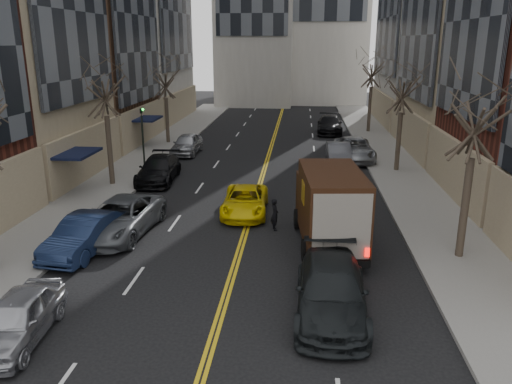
% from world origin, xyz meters
% --- Properties ---
extents(sidewalk_left, '(4.00, 66.00, 0.15)m').
position_xyz_m(sidewalk_left, '(-9.00, 27.00, 0.07)').
color(sidewalk_left, slate).
rests_on(sidewalk_left, ground).
extents(sidewalk_right, '(4.00, 66.00, 0.15)m').
position_xyz_m(sidewalk_right, '(9.00, 27.00, 0.07)').
color(sidewalk_right, slate).
rests_on(sidewalk_right, ground).
extents(tree_lf_mid, '(3.20, 3.20, 8.91)m').
position_xyz_m(tree_lf_mid, '(-8.80, 20.00, 6.60)').
color(tree_lf_mid, '#382D23').
rests_on(tree_lf_mid, sidewalk_left).
extents(tree_lf_far, '(3.20, 3.20, 8.12)m').
position_xyz_m(tree_lf_far, '(-8.80, 33.00, 6.02)').
color(tree_lf_far, '#382D23').
rests_on(tree_lf_far, sidewalk_left).
extents(tree_rt_near, '(3.20, 3.20, 8.71)m').
position_xyz_m(tree_rt_near, '(8.80, 11.00, 6.45)').
color(tree_rt_near, '#382D23').
rests_on(tree_rt_near, sidewalk_right).
extents(tree_rt_mid, '(3.20, 3.20, 8.32)m').
position_xyz_m(tree_rt_mid, '(8.80, 25.00, 6.17)').
color(tree_rt_mid, '#382D23').
rests_on(tree_rt_mid, sidewalk_right).
extents(tree_rt_far, '(3.20, 3.20, 9.11)m').
position_xyz_m(tree_rt_far, '(8.80, 40.00, 6.74)').
color(tree_rt_far, '#382D23').
rests_on(tree_rt_far, sidewalk_right).
extents(traffic_signal, '(0.29, 0.26, 4.70)m').
position_xyz_m(traffic_signal, '(-7.39, 22.00, 2.82)').
color(traffic_signal, black).
rests_on(traffic_signal, sidewalk_left).
extents(ups_truck, '(2.98, 6.34, 3.37)m').
position_xyz_m(ups_truck, '(3.67, 11.94, 1.70)').
color(ups_truck, black).
rests_on(ups_truck, ground).
extents(observer_sedan, '(2.37, 5.53, 1.59)m').
position_xyz_m(observer_sedan, '(3.48, 6.37, 0.79)').
color(observer_sedan, black).
rests_on(observer_sedan, ground).
extents(taxi, '(2.31, 4.76, 1.31)m').
position_xyz_m(taxi, '(-0.30, 15.71, 0.65)').
color(taxi, yellow).
rests_on(taxi, ground).
extents(pedestrian, '(0.50, 0.63, 1.50)m').
position_xyz_m(pedestrian, '(1.31, 13.54, 0.75)').
color(pedestrian, black).
rests_on(pedestrian, ground).
extents(parked_lf_a, '(1.94, 4.18, 1.39)m').
position_xyz_m(parked_lf_a, '(-5.58, 4.04, 0.69)').
color(parked_lf_a, '#A7A8AF').
rests_on(parked_lf_a, ground).
extents(parked_lf_b, '(2.18, 4.78, 1.52)m').
position_xyz_m(parked_lf_b, '(-6.30, 10.32, 0.76)').
color(parked_lf_b, '#121E3A').
rests_on(parked_lf_b, ground).
extents(parked_lf_c, '(3.08, 5.87, 1.57)m').
position_xyz_m(parked_lf_c, '(-5.55, 12.37, 0.79)').
color(parked_lf_c, '#4F5357').
rests_on(parked_lf_c, ground).
extents(parked_lf_d, '(2.43, 5.36, 1.52)m').
position_xyz_m(parked_lf_d, '(-6.30, 21.28, 0.76)').
color(parked_lf_d, black).
rests_on(parked_lf_d, ground).
extents(parked_lf_e, '(1.91, 4.57, 1.55)m').
position_xyz_m(parked_lf_e, '(-6.30, 29.16, 0.77)').
color(parked_lf_e, '#9D9FA4').
rests_on(parked_lf_e, ground).
extents(parked_rt_a, '(1.62, 4.54, 1.49)m').
position_xyz_m(parked_rt_a, '(5.10, 26.72, 0.75)').
color(parked_rt_a, '#4C4E54').
rests_on(parked_rt_a, ground).
extents(parked_rt_b, '(2.79, 5.83, 1.61)m').
position_xyz_m(parked_rt_b, '(6.30, 28.22, 0.80)').
color(parked_rt_b, '#93969A').
rests_on(parked_rt_b, ground).
extents(parked_rt_c, '(2.47, 5.69, 1.63)m').
position_xyz_m(parked_rt_c, '(5.10, 39.34, 0.82)').
color(parked_rt_c, black).
rests_on(parked_rt_c, ground).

